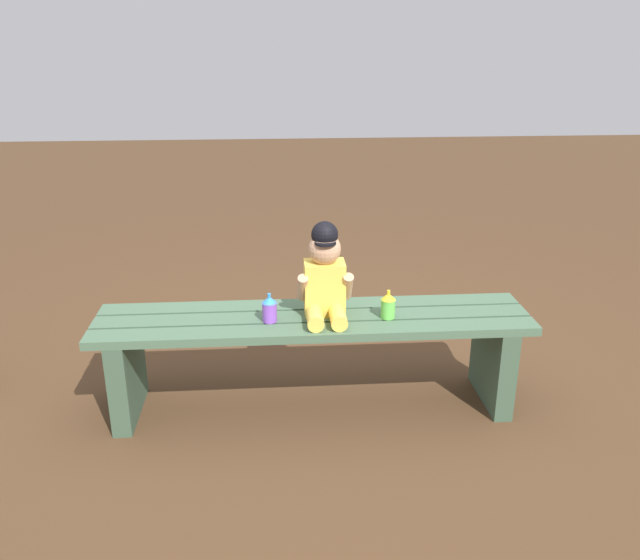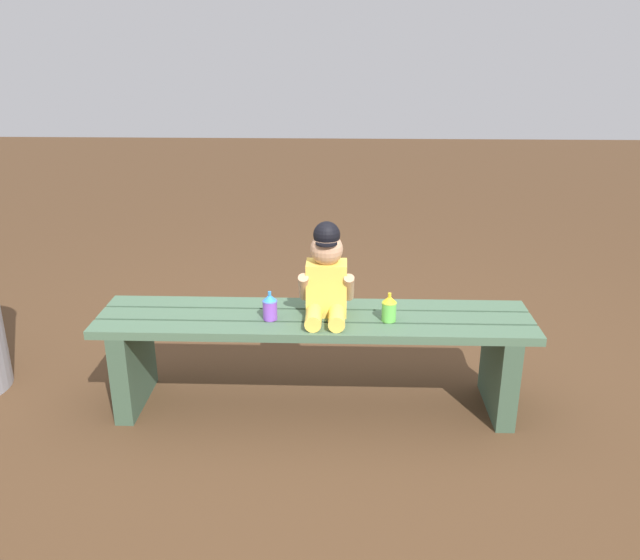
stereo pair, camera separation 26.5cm
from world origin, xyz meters
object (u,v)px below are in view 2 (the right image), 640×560
object	(u,v)px
sippy_cup_left	(270,306)
sippy_cup_right	(389,308)
child_figure	(326,276)
park_bench	(315,343)

from	to	relation	value
sippy_cup_left	sippy_cup_right	bearing A→B (deg)	0.00
child_figure	sippy_cup_left	xyz separation A→B (m)	(-0.23, -0.05, -0.12)
park_bench	child_figure	world-z (taller)	child_figure
sippy_cup_left	sippy_cup_right	world-z (taller)	same
park_bench	child_figure	size ratio (longest dim) A/B	4.55
park_bench	sippy_cup_right	world-z (taller)	sippy_cup_right
sippy_cup_right	sippy_cup_left	bearing A→B (deg)	180.00
park_bench	sippy_cup_left	size ratio (longest dim) A/B	14.86
child_figure	sippy_cup_right	size ratio (longest dim) A/B	3.26
sippy_cup_left	sippy_cup_right	distance (m)	0.49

